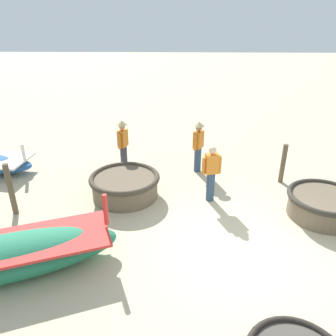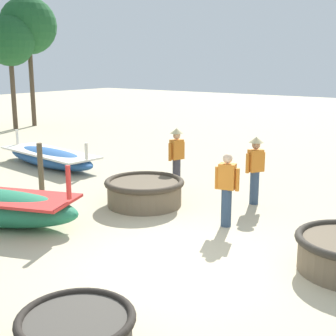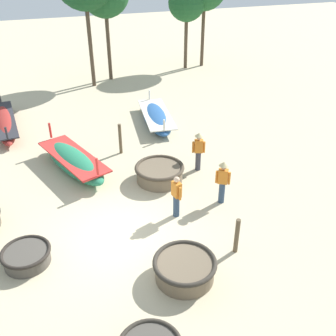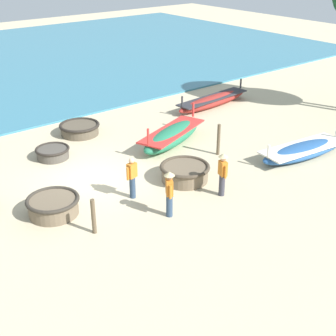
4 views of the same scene
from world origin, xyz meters
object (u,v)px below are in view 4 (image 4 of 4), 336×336
Objects in this scene: coracle_upturned at (53,152)px; coracle_front_right at (53,205)px; mooring_post_inland at (219,140)px; fisherman_hauling at (169,191)px; fisherman_crouching at (223,172)px; coracle_weathered at (185,172)px; fisherman_by_coracle at (132,177)px; coracle_nearest at (80,129)px; long_boat_white_hull at (303,151)px; mooring_post_shoreline at (93,216)px; long_boat_green_hull at (213,101)px; long_boat_ochre_hull at (172,136)px.

coracle_front_right is at bearing -25.65° from coracle_upturned.
coracle_upturned is 7.11m from mooring_post_inland.
fisherman_hauling reaches higher than coracle_upturned.
mooring_post_inland is (-2.68, 2.41, -0.26)m from fisherman_crouching.
fisherman_crouching is 3.62m from mooring_post_inland.
fisherman_crouching reaches higher than coracle_weathered.
mooring_post_inland is (-0.81, 5.04, -0.14)m from fisherman_by_coracle.
coracle_weathered is 2.76m from fisherman_hauling.
coracle_nearest is 0.42× the size of long_boat_white_hull.
long_boat_white_hull is 7.88m from fisherman_by_coracle.
coracle_weathered is 4.71m from mooring_post_shoreline.
long_boat_green_hull is (0.90, 7.87, 0.03)m from coracle_nearest.
fisherman_by_coracle reaches higher than mooring_post_shoreline.
fisherman_crouching is 1.06× the size of fisherman_by_coracle.
long_boat_green_hull is (-4.98, 12.12, -0.02)m from coracle_front_right.
mooring_post_shoreline is at bearing -63.52° from fisherman_by_coracle.
mooring_post_inland reaches higher than long_boat_green_hull.
coracle_front_right is 7.31m from long_boat_ochre_hull.
coracle_nearest is 6.82m from mooring_post_inland.
coracle_weathered reaches higher than coracle_front_right.
long_boat_ochre_hull is at bearing 122.15° from mooring_post_shoreline.
long_boat_green_hull is at bearing 118.25° from long_boat_ochre_hull.
mooring_post_shoreline is (6.04, -1.51, 0.35)m from coracle_upturned.
fisherman_crouching is (8.49, 1.13, 0.66)m from coracle_nearest.
mooring_post_shoreline is at bearing -105.52° from fisherman_hauling.
fisherman_hauling is (2.54, 2.99, 0.62)m from coracle_front_right.
fisherman_hauling is (8.43, -1.25, 0.66)m from coracle_nearest.
long_boat_white_hull is at bearing 52.06° from coracle_upturned.
long_boat_white_hull is at bearing -12.83° from long_boat_green_hull.
fisherman_by_coracle is at bearing -125.52° from fisherman_crouching.
mooring_post_shoreline is at bearing -93.03° from long_boat_white_hull.
coracle_nearest is at bearing 167.26° from fisherman_by_coracle.
coracle_front_right is at bearing -102.81° from long_boat_white_hull.
fisherman_hauling is at bearing -50.48° from long_boat_green_hull.
long_boat_ochre_hull is 3.23× the size of mooring_post_inland.
coracle_weathered is at bearing -31.24° from long_boat_ochre_hull.
long_boat_white_hull is (2.37, 10.44, -0.04)m from coracle_front_right.
long_boat_white_hull is 2.72× the size of fisherman_crouching.
fisherman_by_coracle is at bearing -80.90° from mooring_post_inland.
coracle_upturned is 0.87× the size of fisherman_hauling.
mooring_post_shoreline is (0.98, -4.60, 0.26)m from coracle_weathered.
coracle_upturned is 0.87× the size of fisherman_crouching.
fisherman_by_coracle is at bearing -58.63° from long_boat_green_hull.
coracle_nearest is 8.60m from mooring_post_shoreline.
long_boat_ochre_hull is 2.31m from mooring_post_inland.
fisherman_hauling reaches higher than fisherman_by_coracle.
long_boat_white_hull is at bearing 77.91° from fisherman_by_coracle.
coracle_nearest is 1.06× the size of coracle_front_right.
long_boat_white_hull is at bearing 37.12° from long_boat_ochre_hull.
fisherman_crouching is (2.61, 5.38, 0.62)m from coracle_front_right.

